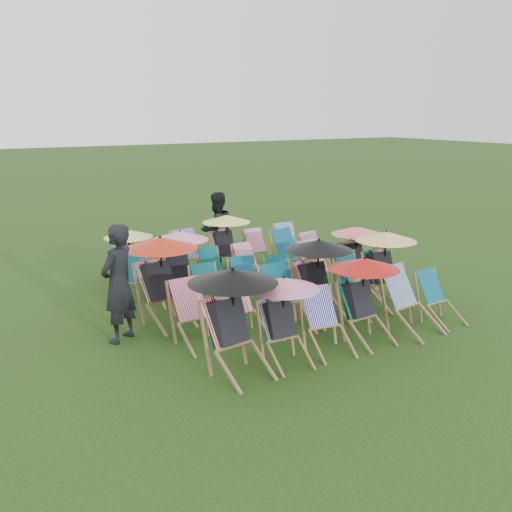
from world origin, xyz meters
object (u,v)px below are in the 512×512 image
deckchair_29 (291,244)px  deckchair_5 (441,299)px  person_left (118,284)px  person_rear (217,230)px  deckchair_0 (235,321)px

deckchair_29 → deckchair_5: bearing=-87.7°
person_left → deckchair_5: bearing=122.5°
deckchair_29 → person_rear: (-1.64, 0.60, 0.41)m
deckchair_0 → person_rear: size_ratio=0.84×
deckchair_5 → person_rear: 5.38m
person_left → person_rear: size_ratio=1.08×
deckchair_5 → deckchair_29: deckchair_29 is taller
deckchair_29 → person_left: bearing=-150.1°
deckchair_5 → deckchair_0: bearing=175.2°
deckchair_29 → person_rear: size_ratio=0.52×
deckchair_5 → person_rear: size_ratio=0.50×
deckchair_0 → person_rear: bearing=57.2°
person_rear → deckchair_29: bearing=147.4°
deckchair_0 → person_rear: (2.25, 5.06, 0.09)m
deckchair_29 → person_left: person_left is taller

